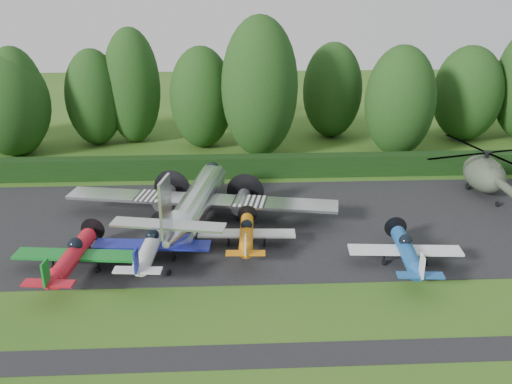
{
  "coord_description": "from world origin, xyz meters",
  "views": [
    {
      "loc": [
        -1.09,
        -30.0,
        18.57
      ],
      "look_at": [
        0.93,
        10.57,
        2.5
      ],
      "focal_mm": 40.0,
      "sensor_mm": 36.0,
      "label": 1
    }
  ],
  "objects_px": {
    "light_plane_white": "(151,246)",
    "light_plane_orange": "(246,234)",
    "light_plane_red": "(72,256)",
    "light_plane_blue": "(407,251)",
    "helicopter": "(485,171)",
    "transport_plane": "(197,202)"
  },
  "relations": [
    {
      "from": "light_plane_white",
      "to": "light_plane_orange",
      "type": "height_order",
      "value": "light_plane_white"
    },
    {
      "from": "light_plane_red",
      "to": "light_plane_blue",
      "type": "xyz_separation_m",
      "value": [
        21.74,
        -0.23,
        -0.09
      ]
    },
    {
      "from": "light_plane_white",
      "to": "light_plane_orange",
      "type": "xyz_separation_m",
      "value": [
        6.46,
        1.79,
        -0.15
      ]
    },
    {
      "from": "light_plane_red",
      "to": "helicopter",
      "type": "height_order",
      "value": "helicopter"
    },
    {
      "from": "light_plane_red",
      "to": "light_plane_white",
      "type": "relative_size",
      "value": 1.02
    },
    {
      "from": "transport_plane",
      "to": "helicopter",
      "type": "height_order",
      "value": "transport_plane"
    },
    {
      "from": "transport_plane",
      "to": "light_plane_white",
      "type": "xyz_separation_m",
      "value": [
        -2.87,
        -5.95,
        -0.66
      ]
    },
    {
      "from": "light_plane_blue",
      "to": "helicopter",
      "type": "height_order",
      "value": "helicopter"
    },
    {
      "from": "light_plane_white",
      "to": "helicopter",
      "type": "relative_size",
      "value": 0.6
    },
    {
      "from": "light_plane_orange",
      "to": "helicopter",
      "type": "bearing_deg",
      "value": 21.33
    },
    {
      "from": "helicopter",
      "to": "light_plane_red",
      "type": "bearing_deg",
      "value": -158.98
    },
    {
      "from": "light_plane_blue",
      "to": "helicopter",
      "type": "distance_m",
      "value": 16.69
    },
    {
      "from": "light_plane_white",
      "to": "light_plane_blue",
      "type": "bearing_deg",
      "value": -9.94
    },
    {
      "from": "transport_plane",
      "to": "light_plane_orange",
      "type": "height_order",
      "value": "transport_plane"
    },
    {
      "from": "light_plane_white",
      "to": "helicopter",
      "type": "bearing_deg",
      "value": 17.51
    },
    {
      "from": "transport_plane",
      "to": "helicopter",
      "type": "relative_size",
      "value": 1.55
    },
    {
      "from": "transport_plane",
      "to": "light_plane_blue",
      "type": "height_order",
      "value": "transport_plane"
    },
    {
      "from": "transport_plane",
      "to": "light_plane_orange",
      "type": "relative_size",
      "value": 2.95
    },
    {
      "from": "light_plane_white",
      "to": "helicopter",
      "type": "xyz_separation_m",
      "value": [
        27.54,
        11.33,
        0.79
      ]
    },
    {
      "from": "transport_plane",
      "to": "light_plane_white",
      "type": "distance_m",
      "value": 6.63
    },
    {
      "from": "light_plane_orange",
      "to": "helicopter",
      "type": "xyz_separation_m",
      "value": [
        21.08,
        9.54,
        0.94
      ]
    },
    {
      "from": "light_plane_orange",
      "to": "light_plane_blue",
      "type": "xyz_separation_m",
      "value": [
        10.44,
        -3.29,
        0.09
      ]
    }
  ]
}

